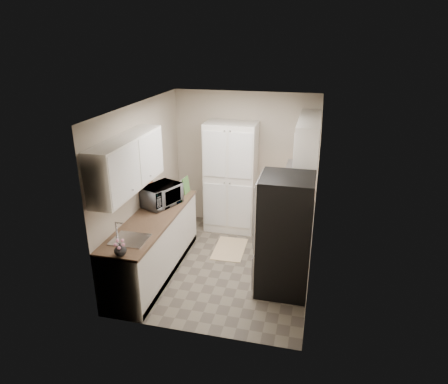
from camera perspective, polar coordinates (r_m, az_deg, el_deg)
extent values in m
plane|color=#665B4C|center=(6.44, 0.08, -10.33)|extent=(3.20, 3.20, 0.00)
cube|color=#BDAE99|center=(7.36, 3.00, 4.51)|extent=(2.60, 0.04, 2.50)
cube|color=#BDAE99|center=(4.48, -4.71, -7.24)|extent=(2.60, 0.04, 2.50)
cube|color=#BDAE99|center=(6.29, -11.51, 1.08)|extent=(0.04, 3.20, 2.50)
cube|color=#BDAE99|center=(5.74, 12.82, -1.05)|extent=(0.04, 3.20, 2.50)
cube|color=white|center=(5.54, 0.10, 12.18)|extent=(2.60, 3.20, 0.04)
cube|color=silver|center=(5.40, -13.59, 3.99)|extent=(0.33, 1.60, 0.70)
cube|color=silver|center=(6.32, 11.95, 7.24)|extent=(0.33, 1.55, 0.58)
cube|color=#99999E|center=(6.02, 10.95, 2.91)|extent=(0.45, 0.76, 0.13)
cube|color=#B7B7BC|center=(5.35, -13.30, -6.66)|extent=(0.45, 0.40, 0.02)
cube|color=brown|center=(6.48, -10.62, 1.10)|extent=(0.02, 0.22, 0.22)
cube|color=silver|center=(7.21, 0.97, 2.08)|extent=(0.90, 0.55, 2.00)
cube|color=silver|center=(6.15, -9.96, -7.61)|extent=(0.60, 2.30, 0.88)
cube|color=brown|center=(5.94, -10.24, -3.73)|extent=(0.63, 2.33, 0.04)
cube|color=silver|center=(7.16, 10.07, -3.25)|extent=(0.60, 0.80, 0.88)
cube|color=brown|center=(6.98, 10.32, 0.18)|extent=(0.63, 0.83, 0.04)
cube|color=#B7B7BC|center=(6.44, 9.38, -6.07)|extent=(0.64, 0.76, 0.90)
cube|color=black|center=(6.24, 9.64, -2.28)|extent=(0.66, 0.78, 0.03)
cube|color=black|center=(6.19, 12.37, -1.63)|extent=(0.06, 0.76, 0.22)
cube|color=#DF9B90|center=(6.29, 5.96, -5.53)|extent=(0.01, 0.16, 0.42)
cube|color=beige|center=(6.51, 6.26, -4.59)|extent=(0.01, 0.16, 0.42)
cube|color=#B7B7BC|center=(5.54, 8.63, -6.13)|extent=(0.70, 0.72, 1.70)
imported|color=silver|center=(6.27, -8.95, -0.44)|extent=(0.60, 0.70, 0.33)
cylinder|color=black|center=(6.60, -7.42, 0.48)|extent=(0.07, 0.07, 0.26)
imported|color=silver|center=(5.01, -14.62, -7.92)|extent=(0.18, 0.18, 0.16)
cube|color=#467B35|center=(6.71, -5.44, 0.96)|extent=(0.04, 0.22, 0.27)
cube|color=silver|center=(7.05, 11.27, 1.49)|extent=(0.34, 0.42, 0.23)
cube|color=beige|center=(6.86, 0.82, -8.12)|extent=(0.52, 0.82, 0.01)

